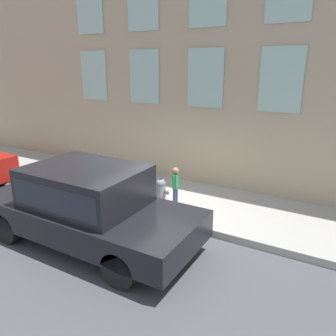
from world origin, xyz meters
TOP-DOWN VIEW (x-y plane):
  - ground_plane at (0.00, 0.00)m, footprint 80.00×80.00m
  - sidewalk at (1.37, 0.00)m, footprint 2.75×60.00m
  - building_facade at (2.90, -0.00)m, footprint 0.33×40.00m
  - fire_hydrant at (0.67, 0.28)m, footprint 0.34×0.45m
  - person at (0.72, -0.13)m, footprint 0.26×0.17m
  - parked_car_charcoal_near at (-1.52, 0.81)m, footprint 2.04×4.99m

SIDE VIEW (x-z plane):
  - ground_plane at x=0.00m, z-range 0.00..0.00m
  - sidewalk at x=1.37m, z-range 0.00..0.17m
  - fire_hydrant at x=0.67m, z-range 0.18..0.90m
  - person at x=0.72m, z-range 0.28..1.37m
  - parked_car_charcoal_near at x=-1.52m, z-range 0.08..1.82m
  - building_facade at x=2.90m, z-range 0.01..9.63m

